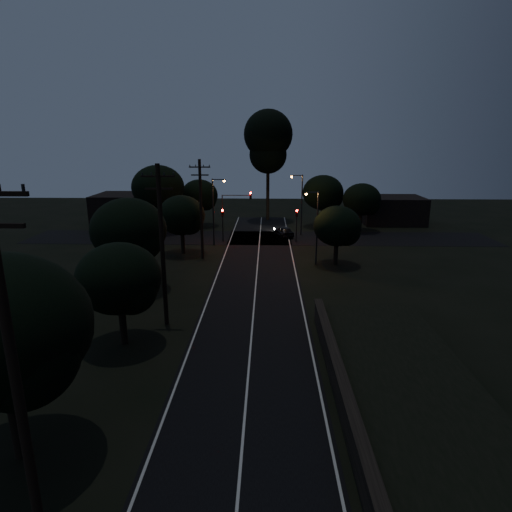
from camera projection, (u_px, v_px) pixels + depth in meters
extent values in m
plane|color=black|center=(238.00, 501.00, 15.27)|extent=(160.00, 160.00, 0.00)
cube|color=black|center=(255.00, 290.00, 36.47)|extent=(8.00, 70.00, 0.02)
cube|color=black|center=(260.00, 238.00, 55.75)|extent=(60.00, 8.00, 0.02)
cube|color=beige|center=(255.00, 290.00, 36.47)|extent=(0.12, 70.00, 0.01)
cube|color=beige|center=(212.00, 290.00, 36.57)|extent=(0.12, 70.00, 0.01)
cube|color=beige|center=(299.00, 291.00, 36.37)|extent=(0.12, 70.00, 0.01)
cube|color=black|center=(352.00, 430.00, 17.84)|extent=(0.40, 26.00, 1.50)
cube|color=black|center=(353.00, 414.00, 17.63)|extent=(0.55, 26.00, 0.10)
cube|color=black|center=(434.00, 435.00, 17.79)|extent=(6.50, 26.00, 1.20)
cylinder|color=black|center=(16.00, 380.00, 11.91)|extent=(0.30, 0.30, 12.00)
cylinder|color=black|center=(162.00, 248.00, 28.43)|extent=(0.30, 0.30, 11.00)
cube|color=black|center=(158.00, 176.00, 27.18)|extent=(2.20, 0.12, 0.12)
cube|color=black|center=(159.00, 189.00, 27.40)|extent=(1.80, 0.12, 0.12)
cylinder|color=black|center=(201.00, 210.00, 44.88)|extent=(0.30, 0.30, 10.50)
cube|color=black|center=(200.00, 167.00, 43.70)|extent=(2.20, 0.12, 0.12)
cube|color=black|center=(200.00, 175.00, 43.91)|extent=(1.80, 0.12, 0.12)
cylinder|color=black|center=(15.00, 423.00, 17.02)|extent=(0.44, 0.44, 3.13)
sphere|color=black|center=(23.00, 354.00, 15.44)|extent=(4.04, 4.04, 4.04)
cylinder|color=black|center=(123.00, 326.00, 26.73)|extent=(0.44, 0.44, 2.42)
ellipsoid|color=black|center=(119.00, 278.00, 25.90)|extent=(5.13, 5.13, 4.36)
sphere|color=black|center=(132.00, 289.00, 25.52)|extent=(3.08, 3.08, 3.08)
cylinder|color=black|center=(132.00, 273.00, 36.37)|extent=(0.44, 0.44, 2.89)
ellipsoid|color=black|center=(129.00, 230.00, 35.37)|extent=(6.23, 6.23, 5.30)
sphere|color=black|center=(140.00, 239.00, 34.91)|extent=(3.74, 3.74, 3.74)
cylinder|color=black|center=(183.00, 243.00, 47.95)|extent=(0.44, 0.44, 2.42)
ellipsoid|color=black|center=(182.00, 215.00, 47.11)|extent=(5.16, 5.16, 4.39)
sphere|color=black|center=(189.00, 221.00, 46.73)|extent=(3.10, 3.10, 3.10)
cylinder|color=black|center=(200.00, 217.00, 63.37)|extent=(0.44, 0.44, 2.51)
ellipsoid|color=black|center=(199.00, 195.00, 62.50)|extent=(5.37, 5.37, 4.57)
sphere|color=black|center=(205.00, 199.00, 62.10)|extent=(3.22, 3.22, 3.22)
cylinder|color=black|center=(160.00, 219.00, 59.53)|extent=(0.44, 0.44, 3.39)
ellipsoid|color=black|center=(158.00, 187.00, 58.37)|extent=(7.14, 7.14, 6.07)
sphere|color=black|center=(166.00, 193.00, 57.84)|extent=(4.28, 4.28, 4.28)
cylinder|color=black|center=(322.00, 217.00, 62.86)|extent=(0.44, 0.44, 2.75)
ellipsoid|color=black|center=(323.00, 193.00, 61.91)|extent=(5.92, 5.92, 5.03)
sphere|color=black|center=(330.00, 197.00, 61.47)|extent=(3.55, 3.55, 3.55)
cylinder|color=black|center=(360.00, 222.00, 59.88)|extent=(0.44, 0.44, 2.44)
ellipsoid|color=black|center=(362.00, 199.00, 59.04)|extent=(5.21, 5.21, 4.43)
sphere|color=black|center=(369.00, 204.00, 58.65)|extent=(3.13, 3.13, 3.13)
cylinder|color=black|center=(336.00, 254.00, 43.68)|extent=(0.44, 0.44, 2.25)
ellipsoid|color=black|center=(337.00, 226.00, 42.90)|extent=(4.78, 4.78, 4.06)
sphere|color=black|center=(346.00, 232.00, 42.55)|extent=(2.87, 2.87, 2.87)
cylinder|color=black|center=(268.00, 191.00, 67.03)|extent=(0.50, 0.50, 9.27)
sphere|color=black|center=(268.00, 134.00, 64.77)|extent=(7.42, 7.42, 7.42)
sphere|color=black|center=(268.00, 155.00, 65.57)|extent=(5.73, 5.73, 5.73)
cube|color=black|center=(130.00, 208.00, 65.34)|extent=(10.00, 8.00, 4.40)
cube|color=black|center=(392.00, 210.00, 65.30)|extent=(9.00, 7.00, 4.00)
cylinder|color=black|center=(223.00, 229.00, 53.52)|extent=(0.12, 0.12, 3.20)
cube|color=black|center=(223.00, 213.00, 52.98)|extent=(0.28, 0.22, 0.90)
sphere|color=#FF0705|center=(222.00, 210.00, 52.78)|extent=(0.22, 0.22, 0.22)
cylinder|color=black|center=(296.00, 229.00, 53.28)|extent=(0.12, 0.12, 3.20)
cube|color=black|center=(297.00, 213.00, 52.74)|extent=(0.28, 0.22, 0.90)
sphere|color=#FF0705|center=(297.00, 211.00, 52.53)|extent=(0.22, 0.22, 0.22)
cylinder|color=black|center=(223.00, 222.00, 53.28)|extent=(0.12, 0.12, 5.00)
cube|color=black|center=(251.00, 195.00, 52.32)|extent=(0.28, 0.22, 0.90)
sphere|color=#FF0705|center=(251.00, 193.00, 52.11)|extent=(0.22, 0.22, 0.22)
cube|color=black|center=(236.00, 195.00, 52.36)|extent=(3.50, 0.08, 0.08)
cylinder|color=black|center=(213.00, 212.00, 50.98)|extent=(0.16, 0.16, 8.00)
cube|color=black|center=(218.00, 179.00, 49.93)|extent=(1.40, 0.10, 0.10)
cube|color=black|center=(224.00, 180.00, 49.93)|extent=(0.35, 0.22, 0.12)
sphere|color=orange|center=(224.00, 181.00, 49.95)|extent=(0.26, 0.26, 0.26)
cylinder|color=black|center=(302.00, 205.00, 56.47)|extent=(0.16, 0.16, 8.00)
cube|color=black|center=(297.00, 175.00, 55.46)|extent=(1.40, 0.10, 0.10)
cube|color=black|center=(292.00, 176.00, 55.49)|extent=(0.35, 0.22, 0.12)
sphere|color=orange|center=(292.00, 177.00, 55.52)|extent=(0.26, 0.26, 0.26)
cylinder|color=black|center=(317.00, 229.00, 43.03)|extent=(0.16, 0.16, 7.50)
cube|color=black|center=(312.00, 192.00, 42.08)|extent=(1.20, 0.10, 0.10)
cube|color=black|center=(306.00, 193.00, 42.11)|extent=(0.35, 0.22, 0.12)
sphere|color=orange|center=(306.00, 194.00, 42.14)|extent=(0.26, 0.26, 0.26)
imported|color=black|center=(284.00, 231.00, 56.50)|extent=(2.87, 4.27, 1.35)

